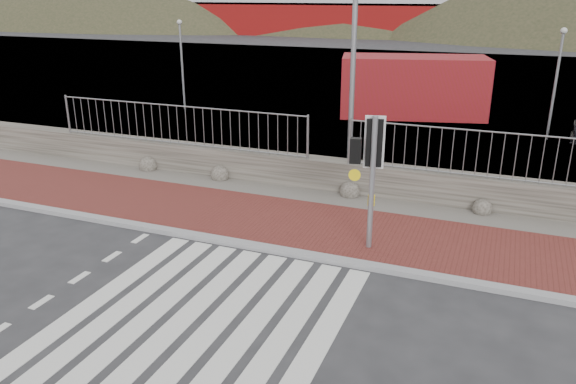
% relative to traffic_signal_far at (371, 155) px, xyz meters
% --- Properties ---
extents(ground, '(220.00, 220.00, 0.00)m').
position_rel_traffic_signal_far_xyz_m(ground, '(-1.97, -3.85, -2.17)').
color(ground, '#28282B').
rests_on(ground, ground).
extents(sidewalk_far, '(40.00, 3.00, 0.08)m').
position_rel_traffic_signal_far_xyz_m(sidewalk_far, '(-1.97, 0.65, -2.13)').
color(sidewalk_far, maroon).
rests_on(sidewalk_far, ground).
extents(kerb_far, '(40.00, 0.25, 0.12)m').
position_rel_traffic_signal_far_xyz_m(kerb_far, '(-1.97, -0.85, -2.12)').
color(kerb_far, gray).
rests_on(kerb_far, ground).
extents(zebra_crossing, '(4.62, 5.60, 0.01)m').
position_rel_traffic_signal_far_xyz_m(zebra_crossing, '(-1.97, -3.85, -2.16)').
color(zebra_crossing, silver).
rests_on(zebra_crossing, ground).
extents(gravel_strip, '(40.00, 1.50, 0.06)m').
position_rel_traffic_signal_far_xyz_m(gravel_strip, '(-1.97, 2.65, -2.14)').
color(gravel_strip, '#59544C').
rests_on(gravel_strip, ground).
extents(stone_wall, '(40.00, 0.60, 0.90)m').
position_rel_traffic_signal_far_xyz_m(stone_wall, '(-1.97, 3.45, -1.72)').
color(stone_wall, '#433F37').
rests_on(stone_wall, ground).
extents(railing, '(18.07, 0.07, 1.22)m').
position_rel_traffic_signal_far_xyz_m(railing, '(-1.97, 3.30, -0.35)').
color(railing, gray).
rests_on(railing, stone_wall).
extents(quay, '(120.00, 40.00, 0.50)m').
position_rel_traffic_signal_far_xyz_m(quay, '(-1.97, 24.05, -2.17)').
color(quay, '#4C4C4F').
rests_on(quay, ground).
extents(water, '(220.00, 50.00, 0.05)m').
position_rel_traffic_signal_far_xyz_m(water, '(-1.97, 59.05, -2.17)').
color(water, '#3F4C54').
rests_on(water, ground).
extents(hills_backdrop, '(254.00, 90.00, 100.00)m').
position_rel_traffic_signal_far_xyz_m(hills_backdrop, '(4.77, 84.05, -25.22)').
color(hills_backdrop, '#2C311D').
rests_on(hills_backdrop, ground).
extents(traffic_signal_far, '(0.73, 0.34, 2.98)m').
position_rel_traffic_signal_far_xyz_m(traffic_signal_far, '(0.00, 0.00, 0.00)').
color(traffic_signal_far, gray).
rests_on(traffic_signal_far, ground).
extents(streetlight, '(1.72, 0.70, 8.35)m').
position_rel_traffic_signal_far_xyz_m(streetlight, '(-1.48, 4.21, 2.53)').
color(streetlight, gray).
rests_on(streetlight, ground).
extents(shipping_container, '(6.78, 4.10, 2.64)m').
position_rel_traffic_signal_far_xyz_m(shipping_container, '(-1.58, 14.55, -0.85)').
color(shipping_container, maroon).
rests_on(shipping_container, ground).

